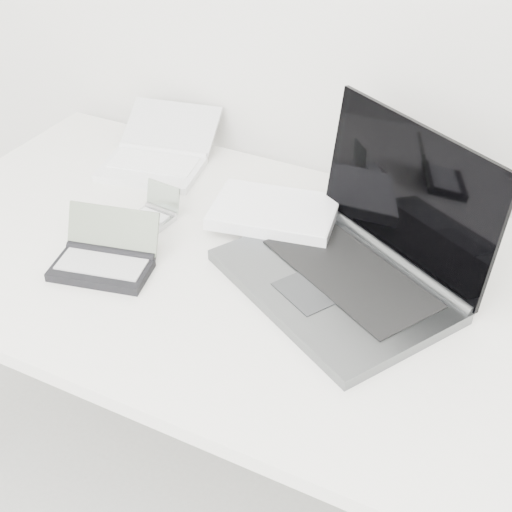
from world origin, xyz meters
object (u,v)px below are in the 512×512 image
at_px(laptop_large, 337,248).
at_px(palmtop_charcoal, 105,259).
at_px(desk, 279,294).
at_px(netbook_open_white, 157,156).

height_order(laptop_large, palmtop_charcoal, laptop_large).
height_order(desk, netbook_open_white, netbook_open_white).
height_order(laptop_large, netbook_open_white, laptop_large).
relative_size(desk, palmtop_charcoal, 7.59).
distance_m(netbook_open_white, palmtop_charcoal, 0.41).
height_order(desk, palmtop_charcoal, palmtop_charcoal).
xyz_separation_m(desk, netbook_open_white, (-0.44, 0.26, 0.07)).
xyz_separation_m(desk, laptop_large, (0.09, 0.07, 0.09)).
bearing_deg(palmtop_charcoal, laptop_large, 13.97).
relative_size(netbook_open_white, palmtop_charcoal, 1.52).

